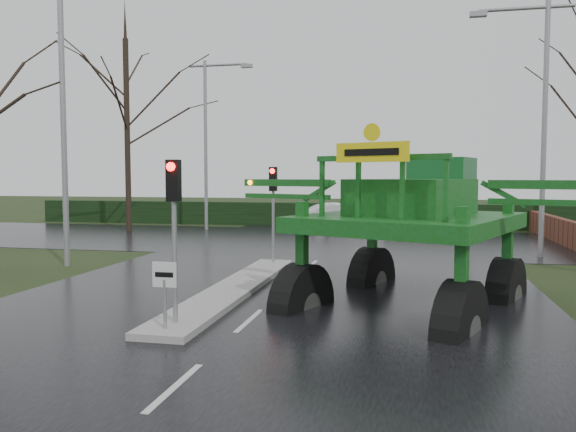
% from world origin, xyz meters
% --- Properties ---
extents(ground, '(140.00, 140.00, 0.00)m').
position_xyz_m(ground, '(0.00, 0.00, 0.00)').
color(ground, black).
rests_on(ground, ground).
extents(road_main, '(14.00, 80.00, 0.02)m').
position_xyz_m(road_main, '(0.00, 10.00, 0.00)').
color(road_main, black).
rests_on(road_main, ground).
extents(road_cross, '(80.00, 12.00, 0.02)m').
position_xyz_m(road_cross, '(0.00, 16.00, 0.01)').
color(road_cross, black).
rests_on(road_cross, ground).
extents(median_island, '(1.20, 10.00, 0.16)m').
position_xyz_m(median_island, '(-1.30, 3.00, 0.09)').
color(median_island, gray).
rests_on(median_island, ground).
extents(hedge_row, '(44.00, 0.90, 1.50)m').
position_xyz_m(hedge_row, '(0.00, 24.00, 0.75)').
color(hedge_row, black).
rests_on(hedge_row, ground).
extents(brick_wall, '(0.40, 20.00, 1.20)m').
position_xyz_m(brick_wall, '(10.50, 16.00, 0.60)').
color(brick_wall, '#592D1E').
rests_on(brick_wall, ground).
extents(keep_left_sign, '(0.50, 0.07, 1.35)m').
position_xyz_m(keep_left_sign, '(-1.30, -1.50, 1.06)').
color(keep_left_sign, gray).
rests_on(keep_left_sign, ground).
extents(traffic_signal_near, '(0.26, 0.33, 3.52)m').
position_xyz_m(traffic_signal_near, '(-1.30, -1.01, 2.59)').
color(traffic_signal_near, gray).
rests_on(traffic_signal_near, ground).
extents(traffic_signal_mid, '(0.26, 0.33, 3.52)m').
position_xyz_m(traffic_signal_mid, '(-1.30, 7.49, 2.59)').
color(traffic_signal_mid, gray).
rests_on(traffic_signal_mid, ground).
extents(traffic_signal_far, '(0.26, 0.33, 3.52)m').
position_xyz_m(traffic_signal_far, '(6.50, 20.01, 2.59)').
color(traffic_signal_far, gray).
rests_on(traffic_signal_far, ground).
extents(street_light_left_near, '(3.85, 0.30, 10.00)m').
position_xyz_m(street_light_left_near, '(-8.19, 6.00, 5.99)').
color(street_light_left_near, gray).
rests_on(street_light_left_near, ground).
extents(street_light_right, '(3.85, 0.30, 10.00)m').
position_xyz_m(street_light_right, '(8.19, 12.00, 5.99)').
color(street_light_right, gray).
rests_on(street_light_right, ground).
extents(street_light_left_far, '(3.85, 0.30, 10.00)m').
position_xyz_m(street_light_left_far, '(-8.19, 20.00, 5.99)').
color(street_light_left_far, gray).
rests_on(street_light_left_far, ground).
extents(tree_left_far, '(7.70, 7.70, 13.26)m').
position_xyz_m(tree_left_far, '(-12.50, 18.00, 7.15)').
color(tree_left_far, black).
rests_on(tree_left_far, ground).
extents(crop_sprayer, '(9.05, 7.26, 5.41)m').
position_xyz_m(crop_sprayer, '(0.97, 1.80, 2.56)').
color(crop_sprayer, black).
rests_on(crop_sprayer, ground).
extents(white_sedan, '(5.17, 3.51, 1.61)m').
position_xyz_m(white_sedan, '(-0.55, 21.18, 0.00)').
color(white_sedan, silver).
rests_on(white_sedan, ground).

